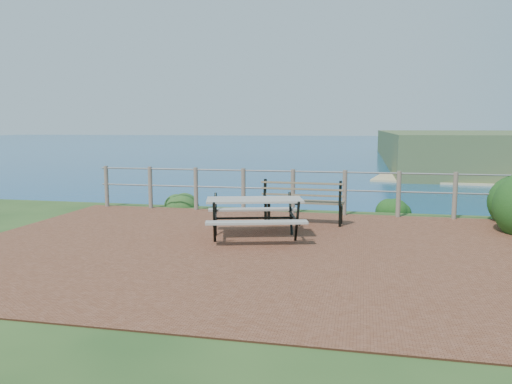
% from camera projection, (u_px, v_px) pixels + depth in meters
% --- Properties ---
extents(ground, '(10.00, 7.00, 0.12)m').
position_uv_depth(ground, '(264.00, 249.00, 8.07)').
color(ground, brown).
rests_on(ground, ground).
extents(ocean, '(1200.00, 1200.00, 0.00)m').
position_uv_depth(ocean, '(360.00, 132.00, 201.97)').
color(ocean, '#156282').
rests_on(ocean, ground).
extents(safety_railing, '(9.40, 0.10, 1.00)m').
position_uv_depth(safety_railing, '(293.00, 189.00, 11.24)').
color(safety_railing, '#6B5B4C').
rests_on(safety_railing, ground).
extents(picnic_table, '(1.78, 1.40, 0.70)m').
position_uv_depth(picnic_table, '(255.00, 214.00, 8.71)').
color(picnic_table, gray).
rests_on(picnic_table, ground).
extents(park_bench, '(1.63, 0.46, 0.91)m').
position_uv_depth(park_bench, '(304.00, 195.00, 10.03)').
color(park_bench, brown).
rests_on(park_bench, ground).
extents(shrub_lip_west, '(0.74, 0.74, 0.47)m').
position_uv_depth(shrub_lip_west, '(178.00, 206.00, 12.51)').
color(shrub_lip_west, '#1D4D1E').
rests_on(shrub_lip_west, ground).
extents(shrub_lip_east, '(0.72, 0.72, 0.44)m').
position_uv_depth(shrub_lip_east, '(393.00, 211.00, 11.71)').
color(shrub_lip_east, '#164314').
rests_on(shrub_lip_east, ground).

